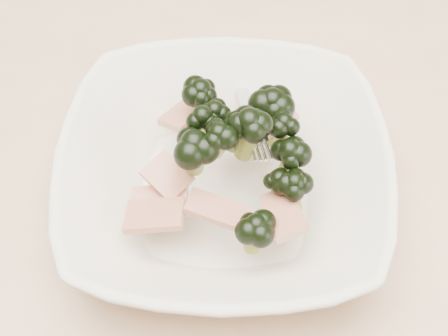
{
  "coord_description": "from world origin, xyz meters",
  "views": [
    {
      "loc": [
        0.13,
        -0.31,
        1.26
      ],
      "look_at": [
        0.06,
        0.01,
        0.8
      ],
      "focal_mm": 50.0,
      "sensor_mm": 36.0,
      "label": 1
    }
  ],
  "objects": [
    {
      "name": "dining_table",
      "position": [
        0.0,
        0.0,
        0.65
      ],
      "size": [
        1.2,
        0.8,
        0.75
      ],
      "color": "tan",
      "rests_on": "ground"
    },
    {
      "name": "broccoli_dish",
      "position": [
        0.06,
        0.01,
        0.79
      ],
      "size": [
        0.35,
        0.35,
        0.13
      ],
      "color": "beige",
      "rests_on": "dining_table"
    }
  ]
}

